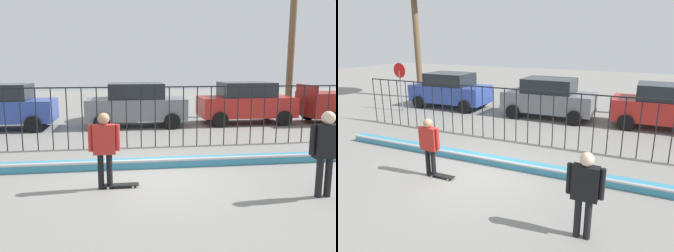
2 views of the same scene
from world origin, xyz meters
The scene contains 10 objects.
ground_plane centered at (0.00, 0.00, 0.00)m, with size 60.00×60.00×0.00m, color gray.
bowl_coping_ledge centered at (0.00, 0.70, 0.12)m, with size 11.00×0.40×0.27m.
perimeter_fence centered at (0.00, 3.01, 1.21)m, with size 14.04×0.04×1.99m.
skateboarder centered at (-0.99, -0.78, 1.00)m, with size 0.68×0.25×1.67m.
skateboard centered at (-0.67, -0.76, 0.06)m, with size 0.80×0.20×0.07m.
camera_operator centered at (3.44, -1.85, 1.06)m, with size 0.72×0.27×1.77m.
parked_car_blue centered at (-5.60, 6.99, 0.97)m, with size 4.30×2.12×1.90m.
parked_car_gray centered at (0.01, 7.03, 0.97)m, with size 4.30×2.12×1.90m.
parked_car_red centered at (5.07, 7.19, 0.97)m, with size 4.30×2.12×1.90m.
stop_sign centered at (-7.45, 5.20, 1.62)m, with size 0.76×0.07×2.50m.
Camera 2 is at (4.32, -7.32, 3.80)m, focal length 33.57 mm.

